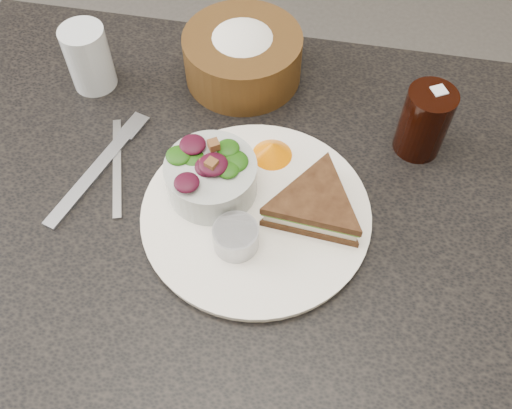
{
  "coord_description": "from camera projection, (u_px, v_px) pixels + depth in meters",
  "views": [
    {
      "loc": [
        0.12,
        -0.44,
        1.4
      ],
      "look_at": [
        0.04,
        -0.03,
        0.78
      ],
      "focal_mm": 40.0,
      "sensor_mm": 36.0,
      "label": 1
    }
  ],
  "objects": [
    {
      "name": "orange_wedge",
      "position": [
        272.0,
        149.0,
        0.8
      ],
      "size": [
        0.07,
        0.07,
        0.03
      ],
      "primitive_type": "cone",
      "rotation": [
        0.0,
        0.0,
        0.25
      ],
      "color": "orange",
      "rests_on": "dinner_plate"
    },
    {
      "name": "dressing_ramekin",
      "position": [
        236.0,
        237.0,
        0.72
      ],
      "size": [
        0.06,
        0.06,
        0.03
      ],
      "primitive_type": "cylinder",
      "rotation": [
        0.0,
        0.0,
        0.12
      ],
      "color": "#98999E",
      "rests_on": "dinner_plate"
    },
    {
      "name": "dinner_plate",
      "position": [
        256.0,
        214.0,
        0.77
      ],
      "size": [
        0.3,
        0.3,
        0.01
      ],
      "primitive_type": "cylinder",
      "color": "white",
      "rests_on": "dining_table"
    },
    {
      "name": "floor",
      "position": [
        242.0,
        369.0,
        1.41
      ],
      "size": [
        6.0,
        6.0,
        0.0
      ],
      "primitive_type": "plane",
      "color": "#514E4C",
      "rests_on": "ground"
    },
    {
      "name": "salad_bowl",
      "position": [
        211.0,
        173.0,
        0.75
      ],
      "size": [
        0.16,
        0.16,
        0.07
      ],
      "primitive_type": null,
      "rotation": [
        0.0,
        0.0,
        0.36
      ],
      "color": "#ADB5B1",
      "rests_on": "dinner_plate"
    },
    {
      "name": "water_glass",
      "position": [
        89.0,
        58.0,
        0.87
      ],
      "size": [
        0.08,
        0.08,
        0.1
      ],
      "primitive_type": "cylinder",
      "rotation": [
        0.0,
        0.0,
        0.18
      ],
      "color": "silver",
      "rests_on": "dining_table"
    },
    {
      "name": "knife",
      "position": [
        117.0,
        167.0,
        0.82
      ],
      "size": [
        0.07,
        0.17,
        0.0
      ],
      "primitive_type": "cube",
      "rotation": [
        0.0,
        0.0,
        0.32
      ],
      "color": "#ABACAD",
      "rests_on": "dining_table"
    },
    {
      "name": "sandwich",
      "position": [
        315.0,
        205.0,
        0.74
      ],
      "size": [
        0.16,
        0.16,
        0.04
      ],
      "primitive_type": null,
      "rotation": [
        0.0,
        0.0,
        -0.08
      ],
      "color": "#4B2E19",
      "rests_on": "dinner_plate"
    },
    {
      "name": "bread_basket",
      "position": [
        243.0,
        50.0,
        0.88
      ],
      "size": [
        0.24,
        0.24,
        0.1
      ],
      "primitive_type": null,
      "rotation": [
        0.0,
        0.0,
        -0.34
      ],
      "color": "brown",
      "rests_on": "dining_table"
    },
    {
      "name": "cola_glass",
      "position": [
        425.0,
        119.0,
        0.79
      ],
      "size": [
        0.09,
        0.09,
        0.12
      ],
      "primitive_type": null,
      "rotation": [
        0.0,
        0.0,
        -0.41
      ],
      "color": "black",
      "rests_on": "dining_table"
    },
    {
      "name": "dining_table",
      "position": [
        238.0,
        307.0,
        1.1
      ],
      "size": [
        1.0,
        0.7,
        0.75
      ],
      "primitive_type": "cube",
      "color": "black",
      "rests_on": "floor"
    },
    {
      "name": "fork",
      "position": [
        93.0,
        174.0,
        0.81
      ],
      "size": [
        0.08,
        0.2,
        0.01
      ],
      "primitive_type": "cube",
      "rotation": [
        0.0,
        0.0,
        -0.29
      ],
      "color": "#A9ADB8",
      "rests_on": "dining_table"
    }
  ]
}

